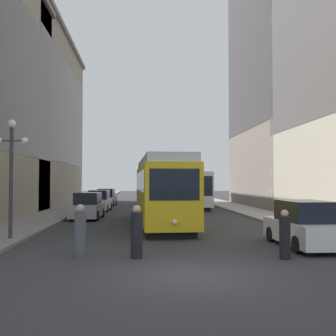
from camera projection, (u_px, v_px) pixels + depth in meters
name	position (u px, v px, depth m)	size (l,w,h in m)	color
ground_plane	(191.00, 275.00, 10.84)	(200.00, 200.00, 0.00)	#303033
sidewalk_left	(88.00, 201.00, 50.16)	(3.25, 120.00, 0.15)	gray
sidewalk_right	(212.00, 201.00, 51.28)	(3.25, 120.00, 0.15)	gray
streetcar	(162.00, 190.00, 23.34)	(3.07, 12.46, 3.89)	black
transit_bus	(189.00, 188.00, 40.10)	(2.69, 12.92, 3.45)	black
parked_car_left_near	(99.00, 201.00, 35.09)	(1.99, 5.02, 1.82)	black
parked_car_left_mid	(106.00, 198.00, 42.38)	(2.05, 4.58, 1.82)	black
parked_car_right_far	(304.00, 225.00, 15.54)	(1.91, 4.55, 1.82)	black
parked_car_left_far	(88.00, 207.00, 27.38)	(2.01, 4.56, 1.82)	black
pedestrian_crossing_near	(285.00, 236.00, 13.15)	(0.37, 0.37, 1.63)	black
pedestrian_crossing_far	(137.00, 233.00, 13.28)	(0.40, 0.40, 1.78)	black
pedestrian_on_sidewalk	(80.00, 232.00, 13.62)	(0.40, 0.40, 1.79)	#4C4C56
lamp_post_left_near	(11.00, 159.00, 16.99)	(1.41, 0.36, 5.09)	#333338
building_left_corner	(12.00, 116.00, 43.54)	(12.54, 24.26, 19.02)	gray
building_right_midblock	(307.00, 49.00, 41.63)	(13.58, 16.88, 31.99)	slate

